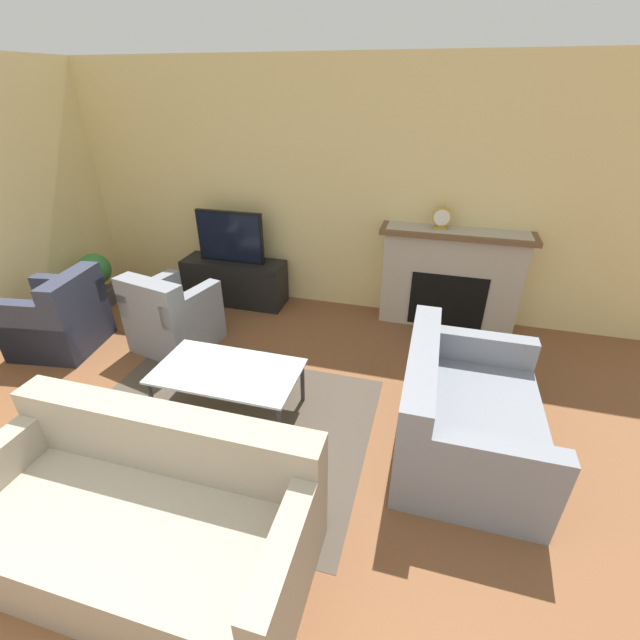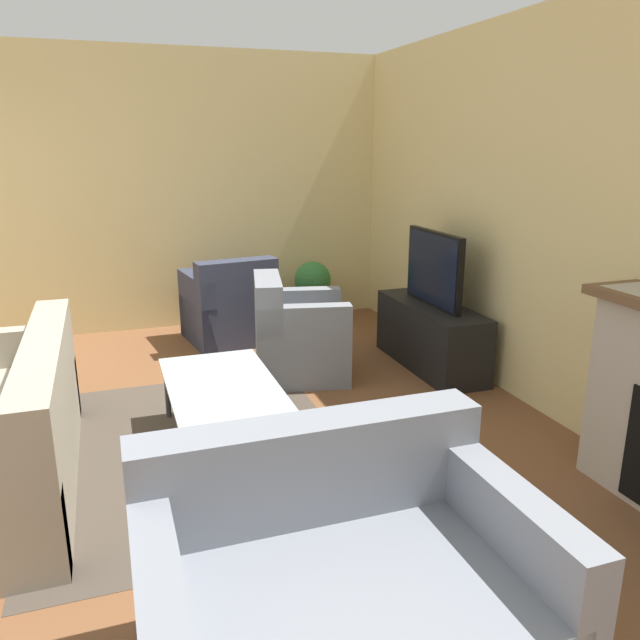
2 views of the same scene
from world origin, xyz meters
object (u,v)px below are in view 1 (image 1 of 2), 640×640
couch_sectional (145,520)px  armchair_accent (173,320)px  mantel_clock (442,218)px  couch_loveseat (462,418)px  armchair_by_window (60,321)px  tv (230,237)px  potted_plant (96,276)px  coffee_table (227,374)px

couch_sectional → armchair_accent: 2.34m
couch_sectional → mantel_clock: mantel_clock is taller
couch_loveseat → armchair_accent: (-2.85, 0.71, 0.02)m
couch_loveseat → armchair_by_window: (-3.94, 0.38, 0.02)m
tv → mantel_clock: bearing=3.2°
tv → mantel_clock: mantel_clock is taller
tv → armchair_accent: bearing=-98.1°
armchair_by_window → mantel_clock: bearing=105.3°
armchair_by_window → armchair_accent: 1.15m
tv → potted_plant: size_ratio=1.26×
armchair_by_window → armchair_accent: size_ratio=1.01×
mantel_clock → couch_sectional: bearing=-113.0°
couch_sectional → armchair_by_window: size_ratio=2.23×
couch_sectional → couch_loveseat: size_ratio=1.39×
armchair_by_window → potted_plant: size_ratio=1.31×
armchair_accent → armchair_by_window: bearing=28.8°
coffee_table → mantel_clock: 2.67m
coffee_table → mantel_clock: size_ratio=5.05×
couch_sectional → armchair_by_window: bearing=142.1°
armchair_by_window → coffee_table: size_ratio=0.73×
couch_loveseat → coffee_table: (-1.84, -0.08, 0.09)m
potted_plant → mantel_clock: 4.09m
couch_loveseat → coffee_table: 1.84m
tv → couch_loveseat: size_ratio=0.60×
armchair_by_window → coffee_table: armchair_by_window is taller
potted_plant → couch_sectional: bearing=-46.3°
tv → mantel_clock: 2.40m
tv → coffee_table: size_ratio=0.70×
couch_sectional → couch_loveseat: bearing=38.0°
coffee_table → potted_plant: 2.81m
couch_sectional → armchair_by_window: (-2.22, 1.72, 0.02)m
couch_sectional → mantel_clock: 3.71m
couch_sectional → coffee_table: bearing=94.9°
couch_loveseat → couch_sectional: bearing=128.0°
couch_loveseat → potted_plant: couch_loveseat is taller
potted_plant → mantel_clock: bearing=9.2°
armchair_accent → mantel_clock: mantel_clock is taller
couch_loveseat → tv: bearing=55.7°
tv → couch_sectional: tv is taller
armchair_accent → coffee_table: size_ratio=0.73×
couch_sectional → potted_plant: size_ratio=2.93×
potted_plant → armchair_accent: bearing=-23.2°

